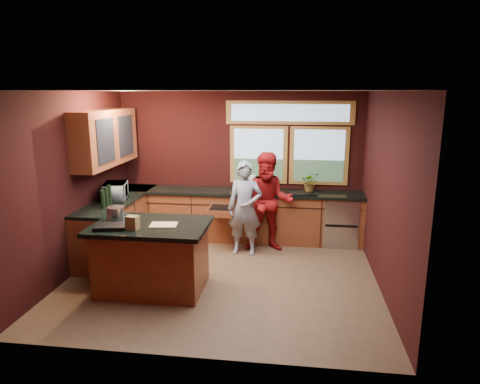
% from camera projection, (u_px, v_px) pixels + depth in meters
% --- Properties ---
extents(floor, '(4.50, 4.50, 0.00)m').
position_uv_depth(floor, '(223.00, 277.00, 6.37)').
color(floor, brown).
rests_on(floor, ground).
extents(room_shell, '(4.52, 4.02, 2.71)m').
position_uv_depth(room_shell, '(185.00, 153.00, 6.34)').
color(room_shell, black).
rests_on(room_shell, ground).
extents(back_counter, '(4.50, 0.64, 0.93)m').
position_uv_depth(back_counter, '(248.00, 215.00, 7.87)').
color(back_counter, '#612D17').
rests_on(back_counter, floor).
extents(left_counter, '(0.64, 2.30, 0.93)m').
position_uv_depth(left_counter, '(119.00, 224.00, 7.33)').
color(left_counter, '#612D17').
rests_on(left_counter, floor).
extents(island, '(1.55, 1.05, 0.95)m').
position_uv_depth(island, '(152.00, 256.00, 5.87)').
color(island, '#612D17').
rests_on(island, floor).
extents(person_grey, '(0.60, 0.42, 1.58)m').
position_uv_depth(person_grey, '(245.00, 208.00, 7.12)').
color(person_grey, slate).
rests_on(person_grey, floor).
extents(person_red, '(0.88, 0.71, 1.71)m').
position_uv_depth(person_red, '(269.00, 202.00, 7.27)').
color(person_red, maroon).
rests_on(person_red, floor).
extents(microwave, '(0.47, 0.59, 0.29)m').
position_uv_depth(microwave, '(116.00, 191.00, 7.09)').
color(microwave, '#999999').
rests_on(microwave, left_counter).
extents(potted_plant, '(0.33, 0.28, 0.36)m').
position_uv_depth(potted_plant, '(311.00, 182.00, 7.64)').
color(potted_plant, '#999999').
rests_on(potted_plant, back_counter).
extents(paper_towel, '(0.12, 0.12, 0.28)m').
position_uv_depth(paper_towel, '(253.00, 183.00, 7.73)').
color(paper_towel, white).
rests_on(paper_towel, back_counter).
extents(cutting_board, '(0.38, 0.29, 0.02)m').
position_uv_depth(cutting_board, '(164.00, 225.00, 5.69)').
color(cutting_board, tan).
rests_on(cutting_board, island).
extents(stock_pot, '(0.24, 0.24, 0.18)m').
position_uv_depth(stock_pot, '(116.00, 213.00, 5.96)').
color(stock_pot, '#B5B5BA').
rests_on(stock_pot, island).
extents(paper_bag, '(0.17, 0.14, 0.18)m').
position_uv_depth(paper_bag, '(132.00, 223.00, 5.52)').
color(paper_bag, brown).
rests_on(paper_bag, island).
extents(black_tray, '(0.45, 0.35, 0.05)m').
position_uv_depth(black_tray, '(111.00, 227.00, 5.58)').
color(black_tray, black).
rests_on(black_tray, island).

